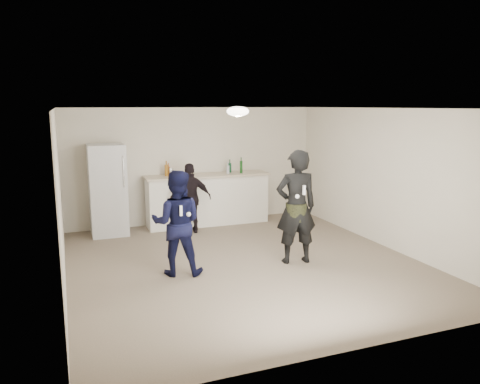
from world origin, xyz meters
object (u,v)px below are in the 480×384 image
object	(u,v)px
shaker	(171,172)
man	(177,223)
counter	(208,200)
woman	(296,207)
spectator	(191,198)
fridge	(108,190)

from	to	relation	value
shaker	man	distance (m)	2.89
counter	shaker	distance (m)	1.01
counter	woman	world-z (taller)	woman
man	spectator	bearing A→B (deg)	-90.55
man	woman	xyz separation A→B (m)	(1.93, -0.16, 0.13)
fridge	man	distance (m)	2.79
shaker	spectator	size ratio (longest dim) A/B	0.12
man	spectator	xyz separation A→B (m)	(0.81, 2.22, -0.09)
counter	spectator	bearing A→B (deg)	-134.13
fridge	shaker	world-z (taller)	fridge
counter	man	bearing A→B (deg)	-115.68
woman	shaker	bearing A→B (deg)	-57.40
shaker	woman	xyz separation A→B (m)	(1.38, -2.97, -0.25)
counter	shaker	world-z (taller)	shaker
shaker	woman	distance (m)	3.29
fridge	shaker	distance (m)	1.34
fridge	counter	bearing A→B (deg)	1.93
spectator	man	bearing A→B (deg)	81.01
counter	spectator	world-z (taller)	spectator
counter	woman	bearing A→B (deg)	-78.34
shaker	woman	world-z (taller)	woman
woman	spectator	bearing A→B (deg)	-57.06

